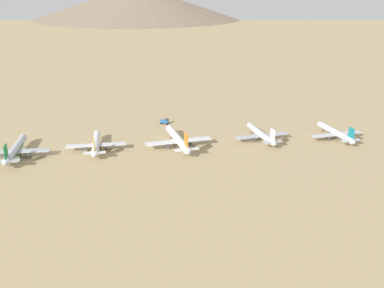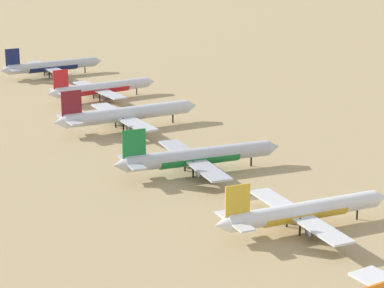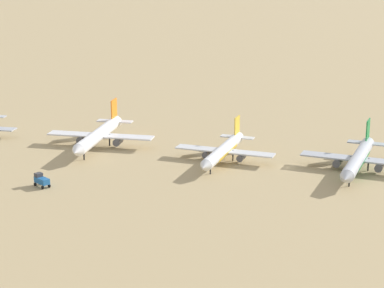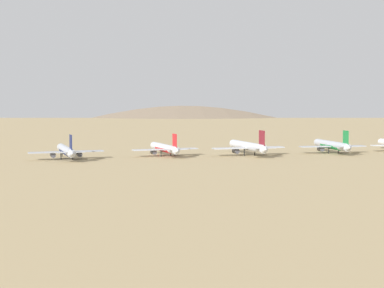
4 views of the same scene
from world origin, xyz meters
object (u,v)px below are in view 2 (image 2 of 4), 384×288
Objects in this scene: parked_jet_3 at (303,212)px; parked_jet_5 at (126,114)px; parked_jet_6 at (102,88)px; parked_jet_4 at (198,157)px; parked_jet_7 at (52,66)px.

parked_jet_3 is 92.12m from parked_jet_5.
parked_jet_5 reaches higher than parked_jet_6.
parked_jet_4 is 141.98m from parked_jet_7.
parked_jet_4 is 92.14m from parked_jet_6.
parked_jet_7 is (-9.50, 49.34, 0.18)m from parked_jet_6.
parked_jet_5 is (-5.60, 48.49, 0.29)m from parked_jet_4.
parked_jet_3 is at bearing -85.60° from parked_jet_6.
parked_jet_5 is at bearing 96.59° from parked_jet_4.
parked_jet_6 reaches higher than parked_jet_3.
parked_jet_4 is at bearing 99.93° from parked_jet_3.
parked_jet_7 is at bearing 95.01° from parked_jet_4.
parked_jet_5 is (-13.07, 91.19, 0.69)m from parked_jet_3.
parked_jet_7 is at bearing 94.19° from parked_jet_5.
parked_jet_6 is at bearing 86.45° from parked_jet_5.
parked_jet_7 is (-19.87, 184.14, 0.30)m from parked_jet_3.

